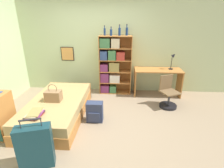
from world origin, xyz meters
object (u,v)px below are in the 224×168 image
Objects in this scene: bed at (58,108)px; backpack at (95,112)px; bottle_clear at (120,31)px; bottle_brown at (111,32)px; suitcase at (35,147)px; handbag at (53,96)px; bookcase at (112,65)px; desk at (158,77)px; book_stack_on_bed at (35,114)px; bottle_blue at (127,31)px; desk_chair at (168,97)px; desk_lamp at (173,58)px; bottle_green at (105,32)px.

bed is 4.71× the size of backpack.
bottle_clear is (1.33, 1.43, 1.55)m from bed.
bottle_brown reaches higher than backpack.
handbag is at bearing 99.35° from suitcase.
bookcase reaches higher than desk.
bottle_clear is at bearing 175.34° from desk.
backpack is (-0.47, -1.57, -1.55)m from bottle_clear.
suitcase reaches higher than book_stack_on_bed.
bottle_blue is (0.41, 0.09, 0.02)m from bottle_brown.
bed is at bearing -127.92° from bookcase.
backpack is at bearing -136.60° from desk.
bottle_blue is 0.66× the size of backpack.
bookcase is 2.09× the size of desk_chair.
handbag reaches higher than backpack.
bottle_blue reaches higher than desk_chair.
bottle_clear reaches higher than bed.
desk_lamp is (2.95, 2.10, 0.61)m from book_stack_on_bed.
suitcase is 1.86× the size of backpack.
book_stack_on_bed is at bearing 115.47° from suitcase.
bottle_green is (0.96, 1.53, 1.21)m from handbag.
desk_chair reaches higher than book_stack_on_bed.
handbag is 3.24m from desk_lamp.
bottle_green is at bearing 177.98° from desk_lamp.
handbag is 0.49× the size of desk_chair.
bottle_clear is 2.11m from desk_chair.
bottle_brown reaches higher than book_stack_on_bed.
desk is (1.49, -0.12, -1.22)m from bottle_green.
desk_chair is (0.16, -0.70, -0.28)m from desk.
bottle_blue is at bearing 52.59° from book_stack_on_bed.
suitcase is 1.05× the size of desk_chair.
bottle_blue reaches higher than handbag.
backpack is at bearing -112.13° from bottle_blue.
desk is at bearing 38.38° from book_stack_on_bed.
suitcase is at bearing -114.79° from bottle_blue.
desk is at bearing 43.40° from backpack.
bed is 2.64m from bottle_blue.
desk_lamp is at bearing 8.40° from desk.
bed is 2.32m from bottle_green.
bottle_blue is at bearing 17.51° from bottle_clear.
desk_lamp is (2.80, 1.40, 0.87)m from bed.
suitcase is at bearing -80.65° from handbag.
desk is (2.46, 1.41, -0.01)m from handbag.
desk_lamp is at bearing 73.88° from desk_chair.
bookcase is 3.56× the size of desk_lamp.
bottle_blue is at bearing 44.50° from bed.
bed is 2.79m from desk.
book_stack_on_bed is 3.29m from desk.
backpack is (-0.25, -1.54, -1.52)m from bottle_brown.
bed is 0.76m from book_stack_on_bed.
desk_chair is (2.74, 1.34, -0.22)m from book_stack_on_bed.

